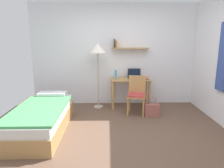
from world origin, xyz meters
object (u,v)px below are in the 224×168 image
(bed, at_px, (42,118))
(laptop, at_px, (134,76))
(book_stack, at_px, (144,78))
(handbag, at_px, (152,110))
(standing_lamp, at_px, (98,51))
(water_bottle, at_px, (116,74))
(desk_chair, at_px, (137,93))
(desk, at_px, (130,84))

(bed, relative_size, laptop, 5.87)
(book_stack, bearing_deg, handbag, -82.79)
(bed, height_order, laptop, laptop)
(bed, bearing_deg, standing_lamp, 52.87)
(bed, xyz_separation_m, standing_lamp, (0.99, 1.31, 1.16))
(water_bottle, xyz_separation_m, book_stack, (0.70, -0.12, -0.08))
(standing_lamp, relative_size, book_stack, 6.30)
(standing_lamp, distance_m, book_stack, 1.31)
(desk_chair, distance_m, handbag, 0.51)
(water_bottle, height_order, handbag, water_bottle)
(bed, xyz_separation_m, desk, (1.80, 1.35, 0.34))
(book_stack, bearing_deg, water_bottle, 170.20)
(desk, relative_size, laptop, 2.92)
(water_bottle, relative_size, handbag, 0.47)
(book_stack, bearing_deg, standing_lamp, 179.56)
(laptop, distance_m, book_stack, 0.27)
(laptop, bearing_deg, desk_chair, -91.47)
(laptop, bearing_deg, handbag, -68.90)
(desk_chair, xyz_separation_m, laptop, (0.01, 0.58, 0.30))
(desk, bearing_deg, desk_chair, -78.93)
(desk_chair, relative_size, standing_lamp, 0.54)
(desk_chair, height_order, handbag, desk_chair)
(desk, distance_m, handbag, 0.92)
(bed, relative_size, desk_chair, 2.27)
(book_stack, relative_size, handbag, 0.57)
(bed, bearing_deg, handbag, 16.37)
(bed, height_order, handbag, bed)
(laptop, relative_size, water_bottle, 1.61)
(laptop, height_order, water_bottle, laptop)
(book_stack, xyz_separation_m, handbag, (0.08, -0.65, -0.60))
(standing_lamp, xyz_separation_m, book_stack, (1.14, -0.01, -0.65))
(book_stack, height_order, handbag, book_stack)
(desk_chair, bearing_deg, bed, -155.32)
(standing_lamp, height_order, water_bottle, standing_lamp)
(standing_lamp, bearing_deg, desk, 3.01)
(water_bottle, distance_m, handbag, 1.29)
(desk, xyz_separation_m, desk_chair, (0.09, -0.48, -0.10))
(desk, relative_size, handbag, 2.19)
(standing_lamp, relative_size, handbag, 3.57)
(water_bottle, bearing_deg, book_stack, -9.80)
(desk_chair, xyz_separation_m, water_bottle, (-0.46, 0.55, 0.35))
(desk, distance_m, desk_chair, 0.50)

